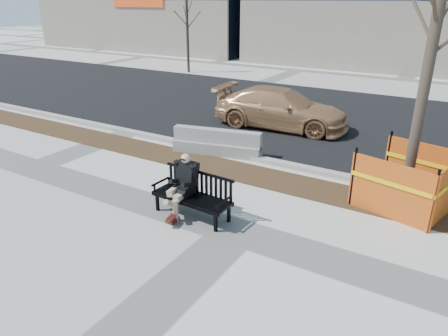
{
  "coord_description": "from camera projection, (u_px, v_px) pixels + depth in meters",
  "views": [
    {
      "loc": [
        3.35,
        -6.02,
        4.17
      ],
      "look_at": [
        -0.69,
        0.66,
        0.94
      ],
      "focal_mm": 33.13,
      "sensor_mm": 36.0,
      "label": 1
    }
  ],
  "objects": [
    {
      "name": "curb",
      "position": [
        304.0,
        168.0,
        10.74
      ],
      "size": [
        60.0,
        0.25,
        0.12
      ],
      "primitive_type": "cube",
      "color": "#9E9B93",
      "rests_on": "ground"
    },
    {
      "name": "mulch_strip",
      "position": [
        290.0,
        183.0,
        10.01
      ],
      "size": [
        40.0,
        1.2,
        0.02
      ],
      "primitive_type": "cube",
      "color": "#47301C",
      "rests_on": "ground"
    },
    {
      "name": "tree_fence",
      "position": [
        403.0,
        204.0,
        8.99
      ],
      "size": [
        3.17,
        3.17,
        6.53
      ],
      "primitive_type": null,
      "rotation": [
        0.0,
        0.0,
        -0.24
      ],
      "color": "orange",
      "rests_on": "ground"
    },
    {
      "name": "jersey_barrier_left",
      "position": [
        217.0,
        154.0,
        11.92
      ],
      "size": [
        2.62,
        1.07,
        0.74
      ],
      "primitive_type": null,
      "rotation": [
        0.0,
        0.0,
        0.22
      ],
      "color": "gray",
      "rests_on": "ground"
    },
    {
      "name": "asphalt_street",
      "position": [
        357.0,
        122.0,
        14.91
      ],
      "size": [
        60.0,
        10.4,
        0.01
      ],
      "primitive_type": "cube",
      "color": "black",
      "rests_on": "ground"
    },
    {
      "name": "bench",
      "position": [
        192.0,
        216.0,
        8.53
      ],
      "size": [
        1.76,
        0.72,
        0.92
      ],
      "primitive_type": null,
      "rotation": [
        0.0,
        0.0,
        -0.06
      ],
      "color": "black",
      "rests_on": "ground"
    },
    {
      "name": "ground",
      "position": [
        237.0,
        231.0,
        7.95
      ],
      "size": [
        120.0,
        120.0,
        0.0
      ],
      "primitive_type": "plane",
      "color": "beige",
      "rests_on": "ground"
    },
    {
      "name": "far_tree_left",
      "position": [
        189.0,
        72.0,
        24.98
      ],
      "size": [
        1.97,
        1.97,
        4.82
      ],
      "primitive_type": null,
      "rotation": [
        0.0,
        0.0,
        -0.11
      ],
      "color": "#43342B",
      "rests_on": "ground"
    },
    {
      "name": "seated_man",
      "position": [
        185.0,
        212.0,
        8.69
      ],
      "size": [
        0.59,
        0.93,
        1.26
      ],
      "primitive_type": null,
      "rotation": [
        0.0,
        0.0,
        -0.06
      ],
      "color": "black",
      "rests_on": "ground"
    },
    {
      "name": "sedan",
      "position": [
        280.0,
        127.0,
        14.37
      ],
      "size": [
        4.72,
        2.21,
        1.33
      ],
      "primitive_type": "imported",
      "rotation": [
        0.0,
        0.0,
        1.65
      ],
      "color": "tan",
      "rests_on": "ground"
    }
  ]
}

